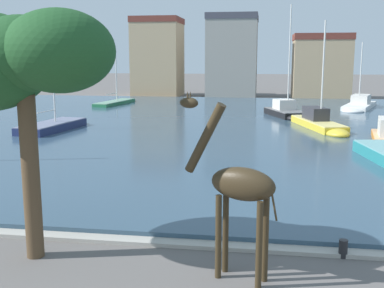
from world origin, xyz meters
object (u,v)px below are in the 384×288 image
at_px(sailboat_black, 287,113).
at_px(shade_tree, 13,59).
at_px(sailboat_navy, 57,127).
at_px(giraffe_statue, 237,187).
at_px(sailboat_green, 118,103).
at_px(sailboat_white, 359,106).
at_px(mooring_bollard, 343,249).
at_px(sailboat_yellow, 320,124).

bearing_deg(sailboat_black, shade_tree, -105.47).
bearing_deg(sailboat_navy, giraffe_statue, -56.08).
xyz_separation_m(giraffe_statue, sailboat_green, (-15.46, 39.76, -1.99)).
relative_size(sailboat_white, mooring_bollard, 18.77).
bearing_deg(sailboat_black, mooring_bollard, -89.73).
xyz_separation_m(sailboat_navy, sailboat_black, (16.77, 9.84, 0.17)).
xyz_separation_m(sailboat_black, mooring_bollard, (0.14, -29.18, -0.34)).
bearing_deg(shade_tree, sailboat_black, 74.53).
xyz_separation_m(giraffe_statue, sailboat_yellow, (4.69, 24.04, -1.75)).
relative_size(sailboat_black, shade_tree, 1.49).
relative_size(sailboat_yellow, mooring_bollard, 16.52).
height_order(shade_tree, mooring_bollard, shade_tree).
bearing_deg(sailboat_navy, mooring_bollard, -48.84).
relative_size(giraffe_statue, sailboat_green, 0.54).
height_order(sailboat_white, mooring_bollard, sailboat_white).
bearing_deg(sailboat_yellow, giraffe_statue, -101.04).
bearing_deg(mooring_bollard, shade_tree, -172.09).
distance_m(sailboat_green, sailboat_navy, 18.83).
height_order(sailboat_green, shade_tree, shade_tree).
xyz_separation_m(giraffe_statue, sailboat_navy, (-14.11, 20.98, -1.90)).
bearing_deg(sailboat_yellow, mooring_bollard, -94.83).
bearing_deg(sailboat_green, sailboat_white, -2.29).
bearing_deg(sailboat_yellow, sailboat_green, 142.04).
height_order(sailboat_yellow, mooring_bollard, sailboat_yellow).
bearing_deg(sailboat_green, giraffe_statue, -68.75).
height_order(giraffe_statue, sailboat_white, sailboat_white).
bearing_deg(shade_tree, sailboat_white, 67.49).
height_order(sailboat_black, mooring_bollard, sailboat_black).
bearing_deg(giraffe_statue, sailboat_navy, 123.92).
xyz_separation_m(sailboat_white, sailboat_navy, (-24.23, -17.76, -0.08)).
bearing_deg(sailboat_green, sailboat_navy, -85.88).
distance_m(sailboat_green, sailboat_yellow, 25.56).
xyz_separation_m(sailboat_navy, mooring_bollard, (16.91, -19.34, -0.17)).
relative_size(sailboat_navy, shade_tree, 1.11).
relative_size(sailboat_green, shade_tree, 1.29).
bearing_deg(giraffe_statue, sailboat_white, 75.36).
distance_m(sailboat_white, sailboat_navy, 30.04).
bearing_deg(shade_tree, sailboat_yellow, 66.13).
bearing_deg(sailboat_navy, sailboat_black, 30.41).
xyz_separation_m(sailboat_green, sailboat_white, (25.58, -1.02, 0.17)).
bearing_deg(mooring_bollard, sailboat_yellow, 85.17).
bearing_deg(mooring_bollard, sailboat_navy, 131.16).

